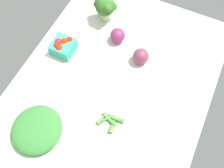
# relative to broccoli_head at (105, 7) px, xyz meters

# --- Properties ---
(tablecloth) EXTENTS (1.04, 0.76, 0.02)m
(tablecloth) POSITION_rel_broccoli_head_xyz_m (0.30, 0.18, -0.09)
(tablecloth) COLOR silver
(tablecloth) RESTS_ON ground
(broccoli_head) EXTENTS (0.09, 0.10, 0.13)m
(broccoli_head) POSITION_rel_broccoli_head_xyz_m (0.00, 0.00, 0.00)
(broccoli_head) COLOR #AABD7D
(broccoli_head) RESTS_ON tablecloth
(okra_pile) EXTENTS (0.08, 0.10, 0.02)m
(okra_pile) POSITION_rel_broccoli_head_xyz_m (0.44, 0.23, -0.07)
(okra_pile) COLOR #4E7F2B
(okra_pile) RESTS_ON tablecloth
(red_onion_center) EXTENTS (0.07, 0.07, 0.07)m
(red_onion_center) POSITION_rel_broccoli_head_xyz_m (0.14, 0.23, -0.05)
(red_onion_center) COLOR #763049
(red_onion_center) RESTS_ON tablecloth
(berry_basket) EXTENTS (0.09, 0.09, 0.07)m
(berry_basket) POSITION_rel_broccoli_head_xyz_m (0.23, -0.09, -0.05)
(berry_basket) COLOR teal
(berry_basket) RESTS_ON tablecloth
(red_onion_near_basket) EXTENTS (0.07, 0.07, 0.07)m
(red_onion_near_basket) POSITION_rel_broccoli_head_xyz_m (0.09, 0.10, -0.05)
(red_onion_near_basket) COLOR #7F2955
(red_onion_near_basket) RESTS_ON tablecloth
(leafy_greens_clump) EXTENTS (0.20, 0.20, 0.05)m
(leafy_greens_clump) POSITION_rel_broccoli_head_xyz_m (0.59, 0.01, -0.05)
(leafy_greens_clump) COLOR #327532
(leafy_greens_clump) RESTS_ON tablecloth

